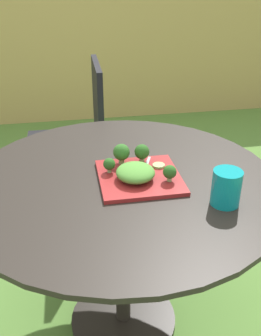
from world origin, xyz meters
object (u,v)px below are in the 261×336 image
Objects in this scene: drinking_glass at (226,189)px; fork at (145,169)px; patio_chair at (80,130)px; salad_plate at (139,177)px.

fork is at bearing 131.09° from drinking_glass.
patio_chair is at bearing 101.59° from fork.
patio_chair is 1.21m from drinking_glass.
drinking_glass is at bearing -40.40° from salad_plate.
drinking_glass is 0.31m from fork.
salad_plate is at bearing -127.23° from fork.
patio_chair reaches higher than drinking_glass.
salad_plate is at bearing -80.46° from patio_chair.
patio_chair is 3.28× the size of salad_plate.
salad_plate is 1.84× the size of fork.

